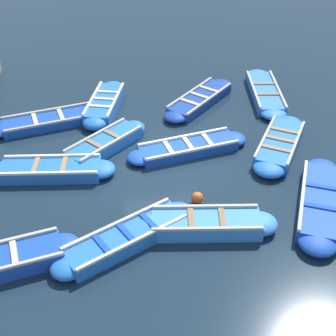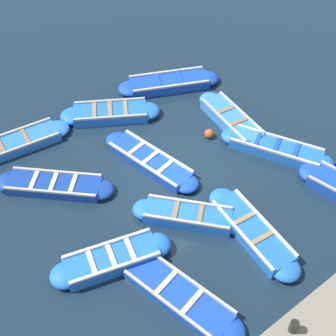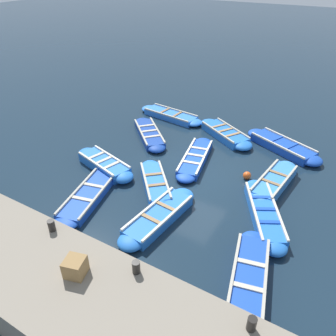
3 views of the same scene
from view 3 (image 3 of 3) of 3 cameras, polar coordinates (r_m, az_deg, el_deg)
The scene contains 19 objects.
ground_plane at distance 13.78m, azimuth 4.57°, elevation -0.78°, with size 120.00×120.00×0.00m, color #162838.
boat_bow_out at distance 12.58m, azimuth -13.64°, elevation -4.64°, with size 4.06×1.78×0.35m.
boat_centre at distance 14.46m, azimuth 4.78°, elevation 1.70°, with size 3.97×1.60×0.36m.
boat_inner_gap at distance 11.25m, azimuth -1.62°, elevation -8.47°, with size 3.78×1.22×0.42m.
boat_tucked at distance 18.53m, azimuth 0.46°, elevation 9.16°, with size 1.36×4.06×0.37m.
boat_end_of_row at distance 16.50m, azimuth -3.30°, elevation 5.97°, with size 3.25×3.35×0.37m.
boat_mid_row at distance 9.70m, azimuth 13.82°, elevation -18.35°, with size 3.94×1.68×0.46m.
boat_drifting at distance 12.75m, azimuth -2.25°, elevation -2.74°, with size 3.02×2.81×0.44m.
boat_far_corner at distance 16.21m, azimuth 19.33°, elevation 3.62°, with size 2.53×4.05×0.43m.
boat_near_quay at distance 14.15m, azimuth -11.04°, elevation 0.62°, with size 1.72×3.53×0.47m.
boat_outer_left at distance 16.68m, azimuth 9.88°, elevation 5.92°, with size 2.69×3.61×0.43m.
boat_alongside at distance 11.85m, azimuth 16.39°, elevation -7.57°, with size 3.80×2.53×0.43m.
boat_broadside at distance 13.45m, azimuth 17.95°, elevation -2.37°, with size 3.63×1.23×0.47m.
quay_wall at distance 9.13m, azimuth -17.35°, elevation -19.98°, with size 2.82×14.86×1.10m.
bollard_north at distance 7.65m, azimuth 14.37°, elevation -24.81°, with size 0.20×0.20×0.35m, color black.
bollard_mid_north at distance 8.35m, azimuth -5.57°, elevation -16.81°, with size 0.20×0.20×0.35m, color black.
bollard_mid_south at distance 9.88m, azimuth -19.63°, elevation -9.42°, with size 0.20×0.20×0.35m, color black.
wooden_crate at distance 8.53m, azimuth -15.85°, elevation -16.25°, with size 0.48×0.48×0.48m, color olive.
buoy_orange_near at distance 13.64m, azimuth 13.60°, elevation -1.28°, with size 0.33×0.33×0.33m, color #E05119.
Camera 3 is at (-10.41, -4.83, 7.62)m, focal length 35.00 mm.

